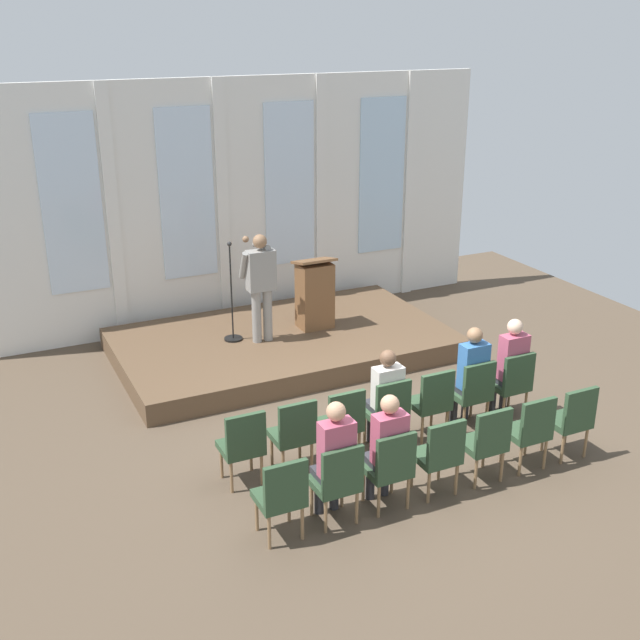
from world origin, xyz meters
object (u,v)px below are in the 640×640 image
Objects in this scene: chair_r0_c1 at (294,431)px; chair_r0_c2 at (342,420)px; audience_r1_c1 at (334,456)px; chair_r0_c5 at (473,390)px; chair_r0_c6 at (512,381)px; audience_r0_c3 at (385,393)px; chair_r1_c1 at (338,479)px; chair_r1_c5 at (530,428)px; audience_r0_c5 at (471,372)px; speaker at (260,280)px; chair_r1_c4 at (486,440)px; mic_stand at (233,319)px; chair_r0_c0 at (243,443)px; chair_r0_c4 at (432,399)px; audience_r0_c6 at (510,363)px; chair_r0_c3 at (388,410)px; audience_r1_c2 at (387,445)px; chair_r1_c3 at (440,452)px; chair_r1_c0 at (282,494)px; chair_r1_c2 at (390,465)px; lectern at (315,294)px; chair_r1_c6 at (572,417)px.

chair_r0_c1 is 1.00× the size of chair_r0_c2.
chair_r0_c5 is at bearing 22.50° from audience_r1_c1.
chair_r0_c5 is 0.62m from chair_r0_c6.
chair_r1_c1 is (-1.24, -1.19, -0.18)m from audience_r0_c3.
chair_r0_c5 is 1.11m from chair_r1_c5.
audience_r0_c5 is at bearing 1.82° from chair_r0_c1.
chair_r1_c5 is (2.49, -0.08, -0.23)m from audience_r1_c1.
speaker is 4.47m from chair_r1_c4.
chair_r1_c5 is (1.62, -4.29, -0.76)m from speaker.
mic_stand is 3.40m from chair_r0_c2.
chair_r0_c4 is (2.49, 0.00, 0.00)m from chair_r0_c0.
audience_r0_c6 is at bearing -51.57° from mic_stand.
chair_r0_c3 is 1.22m from audience_r1_c2.
audience_r0_c5 reaches higher than chair_r0_c1.
chair_r1_c3 is (1.24, -0.08, -0.23)m from audience_r1_c1.
mic_stand reaches higher than chair_r1_c0.
audience_r0_c5 is at bearing 62.36° from chair_r1_c4.
speaker is at bearing 85.59° from chair_r0_c2.
chair_r0_c0 and chair_r1_c2 have the same top height.
chair_r0_c3 is at bearing 180.00° from chair_r0_c5.
chair_r1_c2 is (-0.25, -4.29, -0.76)m from speaker.
chair_r1_c0 is at bearing -138.29° from chair_r0_c2.
speaker reaches higher than chair_r1_c5.
chair_r0_c6 is at bearing 0.00° from chair_r0_c1.
chair_r0_c3 is at bearing 0.00° from chair_r0_c2.
chair_r1_c5 is (2.49, 0.00, 0.00)m from chair_r1_c1.
lectern is 4.52m from chair_r1_c5.
audience_r1_c2 is 1.42× the size of chair_r1_c6.
chair_r1_c6 is (0.00, -1.19, -0.23)m from audience_r0_c6.
chair_r0_c5 is at bearing 90.00° from chair_r1_c5.
lectern is 0.85× the size of audience_r0_c5.
chair_r1_c4 is (0.00, -1.11, 0.00)m from chair_r0_c4.
speaker is 1.78× the size of chair_r0_c3.
chair_r0_c0 is 1.00× the size of chair_r1_c1.
chair_r0_c1 is 1.11m from chair_r1_c1.
audience_r0_c3 is at bearing 41.84° from audience_r1_c1.
mic_stand is 1.65× the size of chair_r0_c0.
audience_r1_c1 is (-2.49, -1.03, 0.23)m from chair_r0_c5.
chair_r1_c3 is at bearing -41.71° from chair_r0_c1.
audience_r0_c5 is 1.36m from chair_r1_c4.
chair_r0_c5 is at bearing 30.71° from chair_r1_c2.
mic_stand reaches higher than chair_r0_c1.
chair_r0_c5 is 0.69× the size of audience_r0_c5.
audience_r0_c5 reaches higher than chair_r1_c5.
chair_r0_c4 is 1.27m from chair_r1_c5.
chair_r1_c6 is (1.24, 0.00, 0.00)m from chair_r1_c4.
chair_r0_c2 is at bearing 90.00° from audience_r1_c2.
speaker is at bearing -29.03° from mic_stand.
audience_r1_c1 reaches higher than chair_r1_c3.
chair_r0_c2 and chair_r0_c6 have the same top height.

